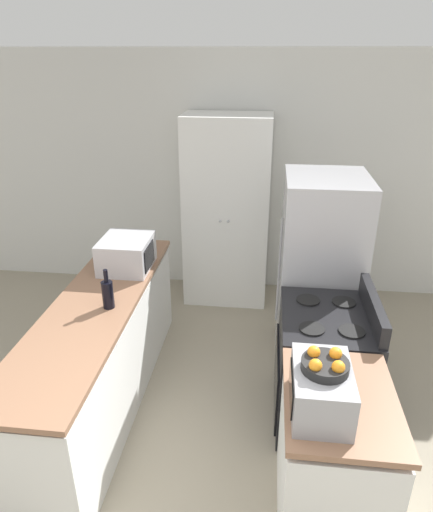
{
  "coord_description": "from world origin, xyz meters",
  "views": [
    {
      "loc": [
        0.39,
        -1.45,
        2.58
      ],
      "look_at": [
        0.0,
        1.88,
        1.05
      ],
      "focal_mm": 32.0,
      "sensor_mm": 36.0,
      "label": 1
    }
  ],
  "objects_px": {
    "microwave": "(127,253)",
    "pantry_cabinet": "(227,212)",
    "wine_bottle": "(108,294)",
    "toaster_oven": "(321,390)",
    "stove": "(323,367)",
    "refrigerator": "(319,271)",
    "fruit_bowl": "(325,364)"
  },
  "relations": [
    {
      "from": "toaster_oven",
      "to": "fruit_bowl",
      "type": "height_order",
      "value": "fruit_bowl"
    },
    {
      "from": "pantry_cabinet",
      "to": "microwave",
      "type": "height_order",
      "value": "pantry_cabinet"
    },
    {
      "from": "pantry_cabinet",
      "to": "fruit_bowl",
      "type": "bearing_deg",
      "value": -74.77
    },
    {
      "from": "pantry_cabinet",
      "to": "stove",
      "type": "xyz_separation_m",
      "value": [
        0.88,
        -1.8,
        -0.55
      ]
    },
    {
      "from": "pantry_cabinet",
      "to": "stove",
      "type": "distance_m",
      "value": 2.08
    },
    {
      "from": "refrigerator",
      "to": "toaster_oven",
      "type": "distance_m",
      "value": 1.76
    },
    {
      "from": "microwave",
      "to": "stove",
      "type": "bearing_deg",
      "value": -19.72
    },
    {
      "from": "stove",
      "to": "toaster_oven",
      "type": "xyz_separation_m",
      "value": [
        -0.15,
        -0.92,
        0.56
      ]
    },
    {
      "from": "stove",
      "to": "wine_bottle",
      "type": "bearing_deg",
      "value": -177.46
    },
    {
      "from": "refrigerator",
      "to": "wine_bottle",
      "type": "xyz_separation_m",
      "value": [
        -1.56,
        -0.89,
        0.17
      ]
    },
    {
      "from": "microwave",
      "to": "wine_bottle",
      "type": "bearing_deg",
      "value": -84.97
    },
    {
      "from": "microwave",
      "to": "pantry_cabinet",
      "type": "bearing_deg",
      "value": 59.58
    },
    {
      "from": "stove",
      "to": "wine_bottle",
      "type": "xyz_separation_m",
      "value": [
        -1.55,
        -0.07,
        0.55
      ]
    },
    {
      "from": "pantry_cabinet",
      "to": "fruit_bowl",
      "type": "height_order",
      "value": "pantry_cabinet"
    },
    {
      "from": "fruit_bowl",
      "to": "microwave",
      "type": "bearing_deg",
      "value": 134.33
    },
    {
      "from": "refrigerator",
      "to": "microwave",
      "type": "relative_size",
      "value": 3.67
    },
    {
      "from": "toaster_oven",
      "to": "fruit_bowl",
      "type": "distance_m",
      "value": 0.16
    },
    {
      "from": "stove",
      "to": "refrigerator",
      "type": "distance_m",
      "value": 0.9
    },
    {
      "from": "stove",
      "to": "toaster_oven",
      "type": "relative_size",
      "value": 2.45
    },
    {
      "from": "refrigerator",
      "to": "wine_bottle",
      "type": "distance_m",
      "value": 1.8
    },
    {
      "from": "pantry_cabinet",
      "to": "toaster_oven",
      "type": "xyz_separation_m",
      "value": [
        0.74,
        -2.73,
        0.02
      ]
    },
    {
      "from": "refrigerator",
      "to": "fruit_bowl",
      "type": "height_order",
      "value": "refrigerator"
    },
    {
      "from": "wine_bottle",
      "to": "toaster_oven",
      "type": "bearing_deg",
      "value": -31.45
    },
    {
      "from": "refrigerator",
      "to": "fruit_bowl",
      "type": "xyz_separation_m",
      "value": [
        -0.15,
        -1.74,
        0.35
      ]
    },
    {
      "from": "stove",
      "to": "microwave",
      "type": "bearing_deg",
      "value": 160.28
    },
    {
      "from": "pantry_cabinet",
      "to": "wine_bottle",
      "type": "xyz_separation_m",
      "value": [
        -0.66,
        -1.87,
        0.0
      ]
    },
    {
      "from": "stove",
      "to": "wine_bottle",
      "type": "relative_size",
      "value": 3.55
    },
    {
      "from": "stove",
      "to": "microwave",
      "type": "xyz_separation_m",
      "value": [
        -1.6,
        0.57,
        0.57
      ]
    },
    {
      "from": "stove",
      "to": "toaster_oven",
      "type": "distance_m",
      "value": 1.09
    },
    {
      "from": "pantry_cabinet",
      "to": "microwave",
      "type": "distance_m",
      "value": 1.42
    },
    {
      "from": "stove",
      "to": "microwave",
      "type": "relative_size",
      "value": 2.32
    },
    {
      "from": "refrigerator",
      "to": "fruit_bowl",
      "type": "distance_m",
      "value": 1.78
    }
  ]
}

